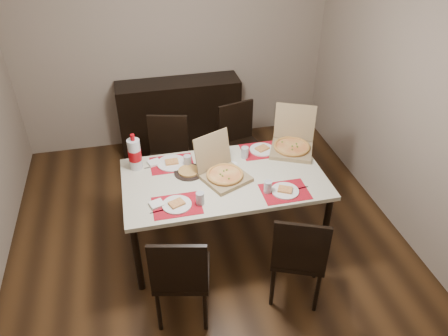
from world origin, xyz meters
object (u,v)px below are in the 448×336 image
(pizza_box_center, at_px, (223,172))
(soda_bottle, at_px, (135,154))
(chair_far_right, at_px, (240,141))
(dip_bowl, at_px, (231,166))
(chair_far_left, at_px, (168,156))
(sideboard, at_px, (180,115))
(chair_near_left, at_px, (181,274))
(dining_table, at_px, (224,183))
(chair_near_right, at_px, (298,254))

(pizza_box_center, distance_m, soda_bottle, 0.82)
(chair_far_right, xyz_separation_m, pizza_box_center, (-0.42, -0.95, 0.30))
(pizza_box_center, relative_size, dip_bowl, 4.04)
(chair_far_right, xyz_separation_m, dip_bowl, (-0.31, -0.81, 0.25))
(chair_far_left, bearing_deg, chair_far_right, 8.17)
(sideboard, height_order, soda_bottle, soda_bottle)
(chair_near_left, distance_m, chair_far_left, 1.65)
(pizza_box_center, bearing_deg, chair_far_left, 116.19)
(dip_bowl, distance_m, soda_bottle, 0.88)
(dining_table, distance_m, chair_near_left, 0.99)
(dip_bowl, bearing_deg, sideboard, 98.24)
(dip_bowl, bearing_deg, chair_far_left, 126.34)
(sideboard, relative_size, chair_near_left, 1.61)
(chair_near_right, height_order, dip_bowl, chair_near_right)
(chair_near_right, distance_m, soda_bottle, 1.69)
(dining_table, height_order, pizza_box_center, pizza_box_center)
(chair_near_right, height_order, chair_far_right, same)
(soda_bottle, bearing_deg, dip_bowl, -12.85)
(soda_bottle, bearing_deg, chair_near_left, -78.62)
(dip_bowl, bearing_deg, pizza_box_center, -128.34)
(chair_near_right, bearing_deg, soda_bottle, 135.45)
(chair_near_right, bearing_deg, sideboard, 102.11)
(chair_near_right, distance_m, dip_bowl, 1.04)
(chair_near_left, bearing_deg, dining_table, 57.61)
(dining_table, distance_m, dip_bowl, 0.18)
(sideboard, height_order, pizza_box_center, pizza_box_center)
(chair_far_left, xyz_separation_m, chair_far_right, (0.83, 0.12, 0.00))
(dip_bowl, height_order, soda_bottle, soda_bottle)
(sideboard, bearing_deg, dining_table, -85.20)
(sideboard, relative_size, chair_far_right, 1.61)
(sideboard, distance_m, dip_bowl, 1.74)
(chair_near_right, bearing_deg, dining_table, 116.69)
(dining_table, distance_m, soda_bottle, 0.85)
(dining_table, bearing_deg, pizza_box_center, -177.02)
(chair_near_right, relative_size, chair_far_left, 1.00)
(chair_near_left, bearing_deg, chair_far_left, 86.40)
(pizza_box_center, relative_size, soda_bottle, 1.46)
(chair_near_right, relative_size, pizza_box_center, 1.79)
(dining_table, distance_m, pizza_box_center, 0.12)
(chair_far_right, height_order, pizza_box_center, pizza_box_center)
(dining_table, height_order, soda_bottle, soda_bottle)
(dip_bowl, bearing_deg, chair_near_left, -122.77)
(chair_near_left, relative_size, chair_far_left, 1.00)
(chair_near_left, distance_m, chair_near_right, 0.94)
(sideboard, xyz_separation_m, pizza_box_center, (0.14, -1.83, 0.36))
(chair_far_left, xyz_separation_m, soda_bottle, (-0.34, -0.50, 0.39))
(chair_far_left, bearing_deg, dining_table, -63.11)
(chair_near_left, xyz_separation_m, soda_bottle, (-0.23, 1.15, 0.39))
(dining_table, relative_size, pizza_box_center, 3.46)
(chair_far_right, relative_size, pizza_box_center, 1.79)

